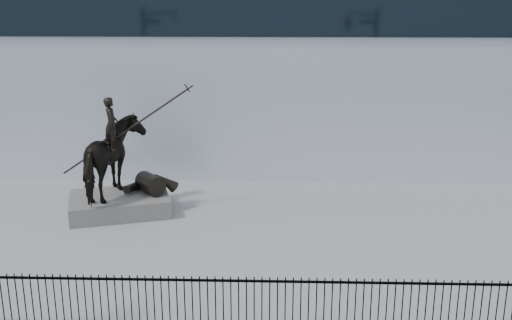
{
  "coord_description": "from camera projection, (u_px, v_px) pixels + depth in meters",
  "views": [
    {
      "loc": [
        0.95,
        -11.19,
        7.98
      ],
      "look_at": [
        0.41,
        6.0,
        3.09
      ],
      "focal_mm": 42.0,
      "sensor_mm": 36.0,
      "label": 1
    }
  ],
  "objects": [
    {
      "name": "plaza",
      "position": [
        244.0,
        240.0,
        19.68
      ],
      "size": [
        30.0,
        12.0,
        0.15
      ],
      "primitive_type": "cube",
      "color": "gray",
      "rests_on": "ground"
    },
    {
      "name": "building",
      "position": [
        256.0,
        60.0,
        30.97
      ],
      "size": [
        44.0,
        14.0,
        9.0
      ],
      "primitive_type": "cube",
      "color": "white",
      "rests_on": "ground"
    },
    {
      "name": "picket_fence",
      "position": [
        232.0,
        306.0,
        13.92
      ],
      "size": [
        22.1,
        0.1,
        1.5
      ],
      "color": "black",
      "rests_on": "plaza"
    },
    {
      "name": "statue_plinth",
      "position": [
        120.0,
        204.0,
        21.79
      ],
      "size": [
        4.04,
        3.31,
        0.66
      ],
      "primitive_type": "cube",
      "rotation": [
        0.0,
        0.0,
        0.29
      ],
      "color": "#5D5A55",
      "rests_on": "plaza"
    },
    {
      "name": "equestrian_statue",
      "position": [
        119.0,
        159.0,
        21.35
      ],
      "size": [
        4.31,
        3.33,
        3.8
      ],
      "rotation": [
        0.0,
        0.0,
        0.29
      ],
      "color": "black",
      "rests_on": "statue_plinth"
    }
  ]
}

